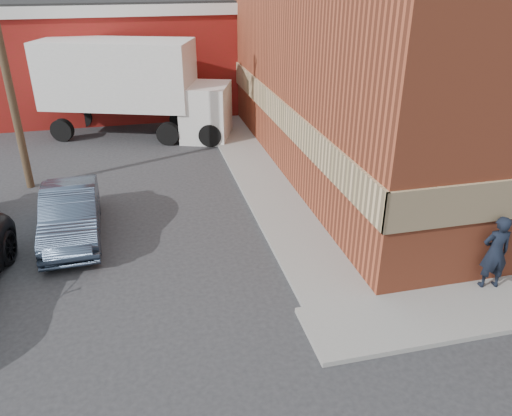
{
  "coord_description": "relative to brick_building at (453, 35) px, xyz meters",
  "views": [
    {
      "loc": [
        -3.5,
        -8.69,
        7.13
      ],
      "look_at": [
        -0.81,
        2.48,
        1.5
      ],
      "focal_mm": 35.0,
      "sensor_mm": 36.0,
      "label": 1
    }
  ],
  "objects": [
    {
      "name": "utility_pole",
      "position": [
        -16.0,
        0.0,
        0.06
      ],
      "size": [
        2.0,
        0.26,
        9.0
      ],
      "color": "#4D3926",
      "rests_on": "ground"
    },
    {
      "name": "sidewalk_west",
      "position": [
        -7.9,
        0.0,
        -4.62
      ],
      "size": [
        1.8,
        18.0,
        0.12
      ],
      "primitive_type": "cube",
      "color": "gray",
      "rests_on": "ground"
    },
    {
      "name": "brick_building",
      "position": [
        0.0,
        0.0,
        0.0
      ],
      "size": [
        14.25,
        18.25,
        9.36
      ],
      "color": "#9F4329",
      "rests_on": "ground"
    },
    {
      "name": "man",
      "position": [
        -4.19,
        -9.25,
        -3.62
      ],
      "size": [
        0.74,
        0.54,
        1.88
      ],
      "primitive_type": "imported",
      "rotation": [
        0.0,
        0.0,
        3.01
      ],
      "color": "black",
      "rests_on": "sidewalk_south"
    },
    {
      "name": "box_truck",
      "position": [
        -11.96,
        5.09,
        -2.25
      ],
      "size": [
        8.91,
        5.26,
        4.22
      ],
      "rotation": [
        0.0,
        0.0,
        -0.34
      ],
      "color": "silver",
      "rests_on": "ground"
    },
    {
      "name": "ground",
      "position": [
        -8.5,
        -9.0,
        -4.68
      ],
      "size": [
        90.0,
        90.0,
        0.0
      ],
      "primitive_type": "plane",
      "color": "#28282B",
      "rests_on": "ground"
    },
    {
      "name": "warehouse",
      "position": [
        -14.5,
        11.0,
        -1.87
      ],
      "size": [
        16.3,
        8.3,
        5.6
      ],
      "color": "maroon",
      "rests_on": "ground"
    },
    {
      "name": "sedan",
      "position": [
        -14.18,
        -4.1,
        -3.97
      ],
      "size": [
        1.73,
        4.41,
        1.43
      ],
      "primitive_type": "imported",
      "rotation": [
        0.0,
        0.0,
        0.05
      ],
      "color": "#323F53",
      "rests_on": "ground"
    }
  ]
}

